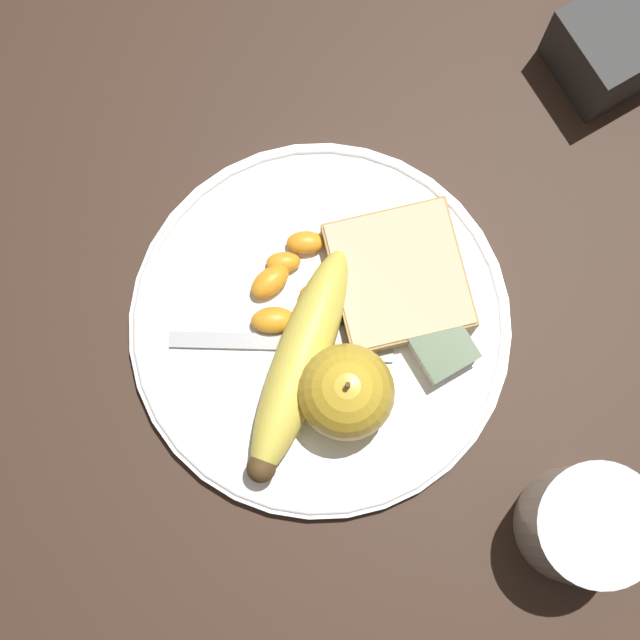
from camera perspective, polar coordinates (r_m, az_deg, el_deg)
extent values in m
plane|color=#332116|center=(0.80, 0.00, -0.43)|extent=(3.00, 3.00, 0.00)
cylinder|color=white|center=(0.79, 0.00, -0.35)|extent=(0.28, 0.28, 0.01)
torus|color=white|center=(0.79, 0.00, -0.27)|extent=(0.28, 0.28, 0.01)
cylinder|color=silver|center=(0.77, 13.95, -10.56)|extent=(0.08, 0.08, 0.09)
cylinder|color=yellow|center=(0.77, 13.83, -10.56)|extent=(0.07, 0.07, 0.07)
sphere|color=gold|center=(0.75, 1.41, -3.87)|extent=(0.07, 0.07, 0.07)
cylinder|color=brown|center=(0.71, 1.49, -3.50)|extent=(0.00, 0.00, 0.01)
ellipsoid|color=#E0CC4C|center=(0.76, -1.05, -2.21)|extent=(0.14, 0.16, 0.04)
sphere|color=#473319|center=(0.76, -3.16, -7.88)|extent=(0.02, 0.02, 0.02)
cube|color=#AB8751|center=(0.79, 4.07, 2.55)|extent=(0.12, 0.12, 0.02)
cube|color=beige|center=(0.79, 4.07, 2.55)|extent=(0.12, 0.11, 0.02)
cube|color=#B2B2B7|center=(0.79, -3.87, -1.13)|extent=(0.07, 0.10, 0.00)
cube|color=#B2B2B7|center=(0.78, 2.14, -1.28)|extent=(0.05, 0.06, 0.00)
cube|color=silver|center=(0.78, 6.38, -1.28)|extent=(0.05, 0.04, 0.02)
cube|color=#334728|center=(0.77, 6.47, -1.15)|extent=(0.05, 0.04, 0.00)
ellipsoid|color=orange|center=(0.78, -2.51, 0.00)|extent=(0.03, 0.04, 0.02)
ellipsoid|color=orange|center=(0.79, -1.84, 3.18)|extent=(0.03, 0.03, 0.01)
ellipsoid|color=orange|center=(0.79, -2.69, 2.07)|extent=(0.02, 0.03, 0.02)
ellipsoid|color=orange|center=(0.78, 0.13, 1.23)|extent=(0.04, 0.04, 0.02)
ellipsoid|color=orange|center=(0.79, -0.77, 4.16)|extent=(0.03, 0.03, 0.02)
cube|color=#2D2D2D|center=(0.86, 15.21, 13.86)|extent=(0.07, 0.07, 0.07)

